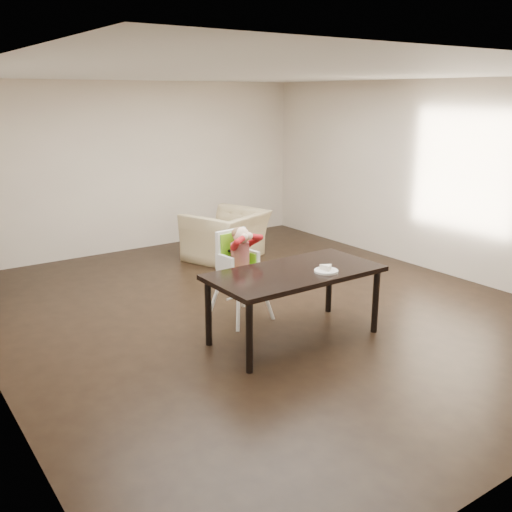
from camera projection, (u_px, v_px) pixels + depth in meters
The scene contains 6 objects.
ground at pixel (262, 309), 6.84m from camera, with size 7.00×7.00×0.00m, color black.
room_walls at pixel (262, 154), 6.34m from camera, with size 6.02×7.02×2.71m.
dining_table at pixel (295, 278), 5.86m from camera, with size 1.80×0.90×0.75m.
high_chair at pixel (239, 254), 6.39m from camera, with size 0.50×0.50×1.08m.
plate at pixel (326, 270), 5.79m from camera, with size 0.28×0.28×0.07m.
armchair at pixel (226, 227), 8.84m from camera, with size 1.14×0.74×1.00m, color tan.
Camera 1 is at (-3.72, -5.21, 2.49)m, focal length 40.00 mm.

